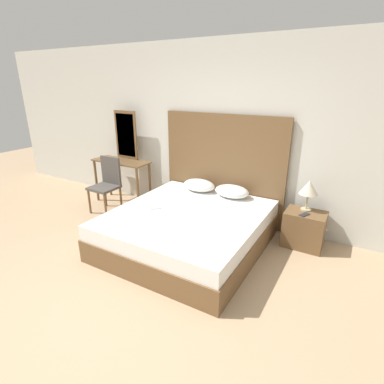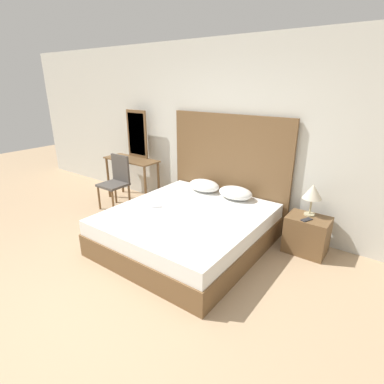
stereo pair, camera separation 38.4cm
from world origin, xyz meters
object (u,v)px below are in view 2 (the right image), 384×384
Objects in this scene: phone_on_bed at (157,207)px; phone_on_nightstand at (307,220)px; bed at (188,229)px; chair at (117,179)px; vanity_desk at (132,167)px; nightstand at (307,235)px; table_lamp at (313,192)px.

phone_on_nightstand is (1.78, 0.79, -0.00)m from phone_on_bed.
bed is 12.35× the size of phone_on_nightstand.
vanity_desk is at bearing 94.03° from chair.
bed is at bearing -150.02° from nightstand.
vanity_desk is 1.15× the size of chair.
bed is 12.78× the size of phone_on_bed.
bed is 3.96× the size of nightstand.
vanity_desk is at bearing 179.06° from phone_on_nightstand.
table_lamp is 0.35m from phone_on_nightstand.
chair is at bearing -85.97° from vanity_desk.
chair is (0.03, -0.39, -0.12)m from vanity_desk.
bed is at bearing -153.10° from phone_on_nightstand.
phone_on_bed is at bearing -153.51° from nightstand.
vanity_desk is at bearing -179.20° from nightstand.
nightstand is 0.48× the size of vanity_desk.
vanity_desk is (-3.17, -0.04, 0.40)m from nightstand.
phone_on_bed is 2.01m from nightstand.
phone_on_bed is at bearing -31.39° from vanity_desk.
bed is 0.52m from phone_on_bed.
table_lamp is at bearing 32.78° from bed.
phone_on_bed is 1.95m from phone_on_nightstand.
table_lamp is 0.39× the size of vanity_desk.
nightstand is 3.19m from vanity_desk.
nightstand is at bearing 26.49° from phone_on_bed.
phone_on_nightstand is 3.16m from chair.
chair is (-1.80, 0.34, 0.28)m from bed.
chair is (-1.36, 0.45, 0.02)m from phone_on_bed.
table_lamp reaches higher than phone_on_nightstand.
phone_on_bed is at bearing -155.97° from phone_on_nightstand.
bed is 1.52m from phone_on_nightstand.
table_lamp is at bearing 2.20° from vanity_desk.
bed is at bearing -10.73° from chair.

